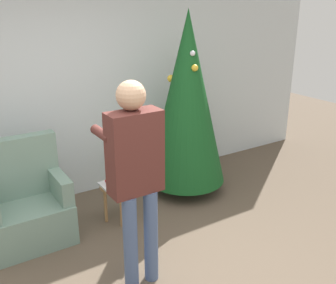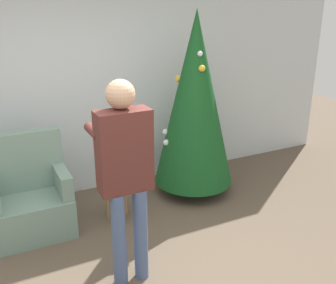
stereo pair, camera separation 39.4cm
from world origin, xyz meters
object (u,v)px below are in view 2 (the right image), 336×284
at_px(armchair, 30,200).
at_px(person_standing, 125,166).
at_px(side_stool, 118,189).
at_px(christmas_tree, 195,100).

bearing_deg(armchair, person_standing, -60.28).
bearing_deg(side_stool, armchair, 169.14).
distance_m(person_standing, side_stool, 1.22).
relative_size(christmas_tree, side_stool, 4.93).
relative_size(christmas_tree, person_standing, 1.27).
relative_size(armchair, side_stool, 2.31).
height_order(person_standing, side_stool, person_standing).
distance_m(christmas_tree, side_stool, 1.39).
height_order(armchair, side_stool, armchair).
height_order(christmas_tree, person_standing, christmas_tree).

